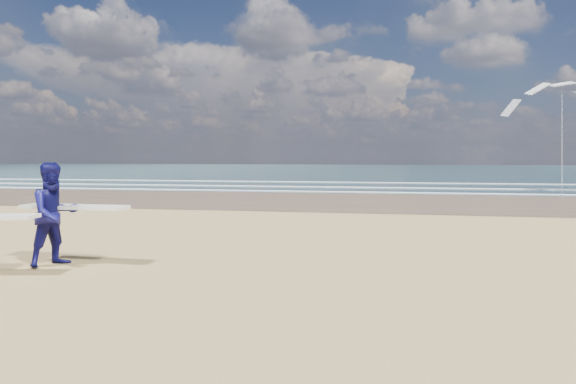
# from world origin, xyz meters

# --- Properties ---
(ocean) EXTENTS (220.00, 100.00, 0.02)m
(ocean) POSITION_xyz_m (20.00, 72.00, 0.01)
(ocean) COLOR #1A333A
(ocean) RESTS_ON ground
(surfer_far) EXTENTS (2.22, 1.26, 2.02)m
(surfer_far) POSITION_xyz_m (0.01, 1.72, 1.01)
(surfer_far) COLOR #0E0D4D
(surfer_far) RESTS_ON ground
(kite_1) EXTENTS (6.13, 4.77, 7.55)m
(kite_1) POSITION_xyz_m (15.98, 24.46, 4.30)
(kite_1) COLOR slate
(kite_1) RESTS_ON ground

